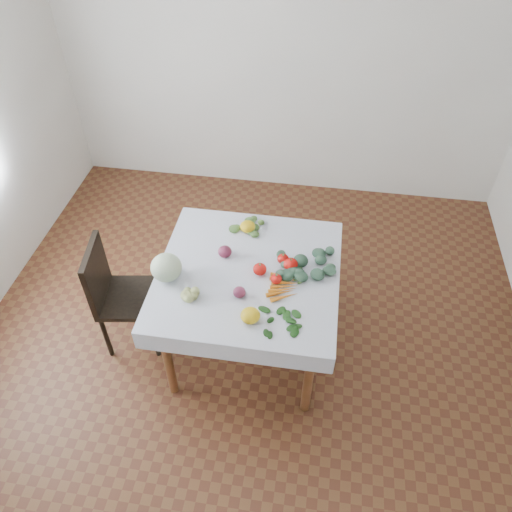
{
  "coord_description": "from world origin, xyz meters",
  "views": [
    {
      "loc": [
        0.38,
        -2.12,
        2.99
      ],
      "look_at": [
        0.04,
        0.08,
        0.82
      ],
      "focal_mm": 35.0,
      "sensor_mm": 36.0,
      "label": 1
    }
  ],
  "objects_px": {
    "chair": "(116,290)",
    "carrot_bunch": "(284,286)",
    "heirloom_back": "(248,227)",
    "table": "(248,283)",
    "cabbage": "(166,267)"
  },
  "relations": [
    {
      "from": "cabbage",
      "to": "carrot_bunch",
      "type": "height_order",
      "value": "cabbage"
    },
    {
      "from": "heirloom_back",
      "to": "table",
      "type": "bearing_deg",
      "value": -80.09
    },
    {
      "from": "chair",
      "to": "heirloom_back",
      "type": "height_order",
      "value": "chair"
    },
    {
      "from": "table",
      "to": "heirloom_back",
      "type": "relative_size",
      "value": 9.64
    },
    {
      "from": "chair",
      "to": "heirloom_back",
      "type": "distance_m",
      "value": 0.98
    },
    {
      "from": "chair",
      "to": "cabbage",
      "type": "relative_size",
      "value": 4.56
    },
    {
      "from": "heirloom_back",
      "to": "carrot_bunch",
      "type": "relative_size",
      "value": 0.44
    },
    {
      "from": "cabbage",
      "to": "table",
      "type": "bearing_deg",
      "value": 13.91
    },
    {
      "from": "cabbage",
      "to": "heirloom_back",
      "type": "relative_size",
      "value": 1.82
    },
    {
      "from": "chair",
      "to": "table",
      "type": "bearing_deg",
      "value": 3.57
    },
    {
      "from": "table",
      "to": "chair",
      "type": "height_order",
      "value": "chair"
    },
    {
      "from": "heirloom_back",
      "to": "chair",
      "type": "bearing_deg",
      "value": -152.01
    },
    {
      "from": "carrot_bunch",
      "to": "table",
      "type": "bearing_deg",
      "value": 157.64
    },
    {
      "from": "chair",
      "to": "carrot_bunch",
      "type": "relative_size",
      "value": 3.64
    },
    {
      "from": "heirloom_back",
      "to": "carrot_bunch",
      "type": "distance_m",
      "value": 0.57
    }
  ]
}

